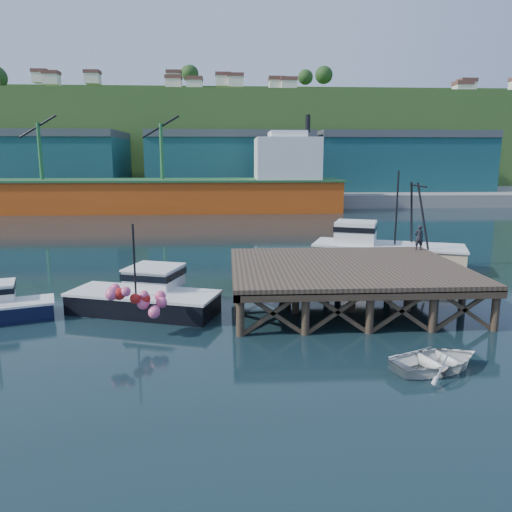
{
  "coord_description": "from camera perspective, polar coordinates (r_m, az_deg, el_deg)",
  "views": [
    {
      "loc": [
        -0.72,
        -25.4,
        7.62
      ],
      "look_at": [
        0.87,
        2.0,
        2.23
      ],
      "focal_mm": 35.0,
      "sensor_mm": 36.0,
      "label": 1
    }
  ],
  "objects": [
    {
      "name": "wharf",
      "position": [
        26.58,
        10.29,
        -1.4
      ],
      "size": [
        12.0,
        10.0,
        2.62
      ],
      "color": "brown",
      "rests_on": "ground"
    },
    {
      "name": "warehouse_mid",
      "position": [
        90.41,
        -2.91,
        10.39
      ],
      "size": [
        28.0,
        16.0,
        9.0
      ],
      "primitive_type": "cube",
      "color": "#194D55",
      "rests_on": "far_quay"
    },
    {
      "name": "trawler",
      "position": [
        35.82,
        14.51,
        0.76
      ],
      "size": [
        10.78,
        7.0,
        6.8
      ],
      "rotation": [
        0.0,
        0.0,
        -0.36
      ],
      "color": "beige",
      "rests_on": "ground"
    },
    {
      "name": "warehouse_left",
      "position": [
        96.69,
        -24.44,
        9.48
      ],
      "size": [
        32.0,
        16.0,
        9.0
      ],
      "primitive_type": "cube",
      "color": "#194D55",
      "rests_on": "far_quay"
    },
    {
      "name": "far_quay",
      "position": [
        95.63,
        -2.9,
        7.13
      ],
      "size": [
        160.0,
        40.0,
        2.0
      ],
      "primitive_type": "cube",
      "color": "gray",
      "rests_on": "ground"
    },
    {
      "name": "hillside",
      "position": [
        125.45,
        -3.06,
        12.65
      ],
      "size": [
        220.0,
        50.0,
        22.0
      ],
      "primitive_type": "cube",
      "color": "#2D511E",
      "rests_on": "ground"
    },
    {
      "name": "boat_black",
      "position": [
        25.79,
        -12.43,
        -4.39
      ],
      "size": [
        7.9,
        6.55,
        4.59
      ],
      "rotation": [
        0.0,
        0.0,
        -0.31
      ],
      "color": "black",
      "rests_on": "ground"
    },
    {
      "name": "cargo_ship",
      "position": [
        73.94,
        -9.41,
        7.63
      ],
      "size": [
        55.5,
        10.0,
        13.75
      ],
      "color": "#D14E13",
      "rests_on": "ground"
    },
    {
      "name": "dockworker",
      "position": [
        31.86,
        18.12,
        2.03
      ],
      "size": [
        0.57,
        0.39,
        1.54
      ],
      "primitive_type": "imported",
      "rotation": [
        0.0,
        0.0,
        3.11
      ],
      "color": "black",
      "rests_on": "wharf"
    },
    {
      "name": "dinghy",
      "position": [
        19.74,
        20.01,
        -11.13
      ],
      "size": [
        4.21,
        3.55,
        0.75
      ],
      "primitive_type": "imported",
      "rotation": [
        0.0,
        0.0,
        1.88
      ],
      "color": "silver",
      "rests_on": "ground"
    },
    {
      "name": "ground",
      "position": [
        26.53,
        -1.64,
        -5.58
      ],
      "size": [
        300.0,
        300.0,
        0.0
      ],
      "primitive_type": "plane",
      "color": "black",
      "rests_on": "ground"
    },
    {
      "name": "warehouse_right",
      "position": [
        95.48,
        15.7,
        10.04
      ],
      "size": [
        30.0,
        16.0,
        9.0
      ],
      "primitive_type": "cube",
      "color": "#194D55",
      "rests_on": "far_quay"
    }
  ]
}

